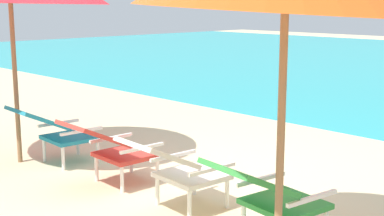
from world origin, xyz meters
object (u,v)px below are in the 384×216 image
lounge_chair_far_left (55,129)px  lounge_chair_near_left (111,145)px  lounge_chair_near_right (176,166)px  lounge_chair_far_right (268,192)px

lounge_chair_far_left → lounge_chair_near_left: (0.99, 0.03, 0.00)m
lounge_chair_near_right → lounge_chair_far_right: bearing=2.3°
lounge_chair_far_left → lounge_chair_near_left: same height
lounge_chair_far_left → lounge_chair_near_right: 1.90m
lounge_chair_near_left → lounge_chair_far_right: (1.86, 0.05, 0.00)m
lounge_chair_near_right → lounge_chair_far_left: bearing=-178.8°
lounge_chair_near_left → lounge_chair_far_right: bearing=1.5°
lounge_chair_near_left → lounge_chair_far_right: same height
lounge_chair_near_left → lounge_chair_near_right: (0.91, 0.01, 0.00)m
lounge_chair_far_left → lounge_chair_near_left: bearing=1.8°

